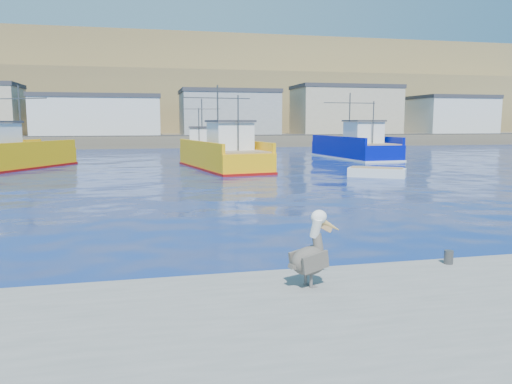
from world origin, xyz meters
TOP-DOWN VIEW (x-y plane):
  - ground at (0.00, 0.00)m, footprint 260.00×260.00m
  - dock_bollards at (0.60, -3.40)m, footprint 36.20×0.20m
  - far_shore at (0.00, 109.20)m, footprint 200.00×81.00m
  - trawler_yellow_a at (-13.52, 28.49)m, footprint 8.55×11.58m
  - trawler_yellow_b at (2.55, 25.17)m, footprint 5.96×12.08m
  - trawler_blue at (17.13, 33.46)m, footprint 5.72×12.21m
  - boat_orange at (2.12, 36.83)m, footprint 4.11×7.47m
  - skiff_mid at (11.48, 17.28)m, footprint 3.78×3.09m
  - pelican at (-0.45, -4.15)m, footprint 1.16×0.70m

SIDE VIEW (x-z plane):
  - ground at x=0.00m, z-range 0.00..0.00m
  - skiff_mid at x=11.48m, z-range -0.14..0.66m
  - dock_bollards at x=0.60m, z-range 0.50..0.80m
  - boat_orange at x=2.12m, z-range -1.98..3.93m
  - trawler_yellow_a at x=-13.52m, z-range -2.22..4.28m
  - trawler_yellow_b at x=2.55m, z-range -2.22..4.33m
  - trawler_blue at x=17.13m, z-range -2.22..4.37m
  - pelican at x=-0.45m, z-range 0.39..1.85m
  - far_shore at x=0.00m, z-range -3.02..20.98m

